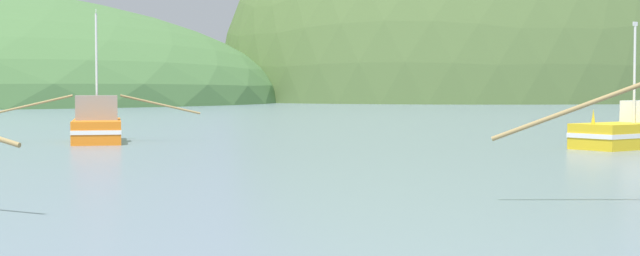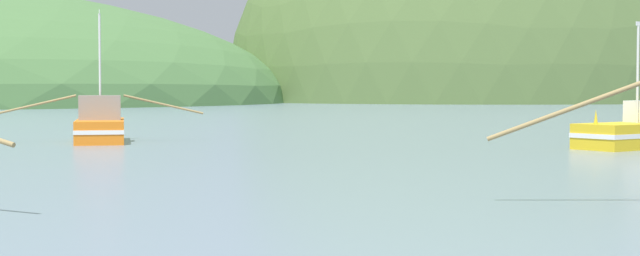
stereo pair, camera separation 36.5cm
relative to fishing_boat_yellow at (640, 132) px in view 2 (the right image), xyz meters
name	(u,v)px [view 2 (the right image)]	position (x,y,z in m)	size (l,w,h in m)	color
hill_far_left	(467,101)	(0.36, 149.61, -0.79)	(100.48, 80.39, 100.94)	#516B38
fishing_boat_yellow	(640,132)	(0.00, 0.00, 0.00)	(7.01, 6.62, 6.13)	gold
fishing_boat_orange	(100,127)	(-27.77, 2.01, 0.02)	(10.61, 7.04, 7.16)	orange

